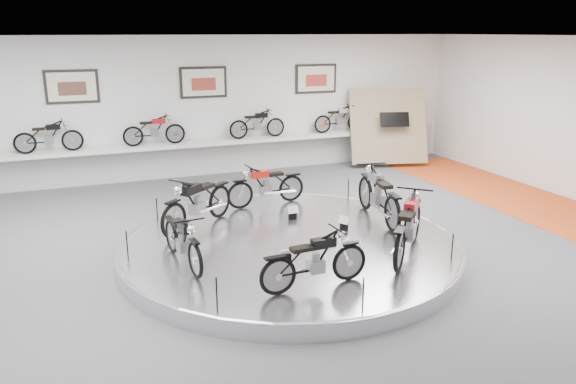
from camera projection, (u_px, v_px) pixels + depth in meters
name	position (u px, v px, depth m)	size (l,w,h in m)	color
floor	(296.00, 260.00, 10.42)	(16.00, 16.00, 0.00)	#4E4E50
ceiling	(297.00, 37.00, 9.31)	(16.00, 16.00, 0.00)	white
wall_back	(204.00, 107.00, 16.13)	(16.00, 16.00, 0.00)	silver
orange_carpet_strip	(571.00, 217.00, 12.80)	(2.40, 12.60, 0.01)	#C2481F
dado_band	(206.00, 156.00, 16.51)	(15.68, 0.04, 1.10)	#BCBCBA
display_platform	(290.00, 247.00, 10.64)	(6.40, 6.40, 0.30)	silver
platform_rim	(290.00, 241.00, 10.61)	(6.40, 6.40, 0.10)	#B2B2BA
shelf	(208.00, 143.00, 16.13)	(11.00, 0.55, 0.10)	silver
poster_left	(72.00, 87.00, 14.67)	(1.35, 0.06, 0.88)	beige
poster_center	(203.00, 82.00, 15.90)	(1.35, 0.06, 0.88)	beige
poster_right	(316.00, 79.00, 17.12)	(1.35, 0.06, 0.88)	beige
display_panel	(388.00, 126.00, 17.49)	(2.40, 0.12, 2.40)	#967E5D
shelf_bike_a	(49.00, 139.00, 14.54)	(1.22, 0.42, 0.73)	black
shelf_bike_b	(154.00, 132.00, 15.49)	(1.22, 0.42, 0.73)	maroon
shelf_bike_c	(257.00, 126.00, 16.54)	(1.22, 0.42, 0.73)	black
shelf_bike_d	(339.00, 120.00, 17.49)	(1.22, 0.42, 0.73)	silver
bike_a	(379.00, 194.00, 11.59)	(1.90, 0.67, 1.12)	silver
bike_b	(266.00, 185.00, 12.61)	(1.60, 0.56, 0.94)	#AC1D13
bike_c	(197.00, 202.00, 11.15)	(1.81, 0.64, 1.07)	black
bike_d	(182.00, 239.00, 9.37)	(1.55, 0.55, 0.91)	black
bike_e	(315.00, 260.00, 8.52)	(1.55, 0.55, 0.91)	black
bike_f	(408.00, 225.00, 9.73)	(1.89, 0.67, 1.11)	maroon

